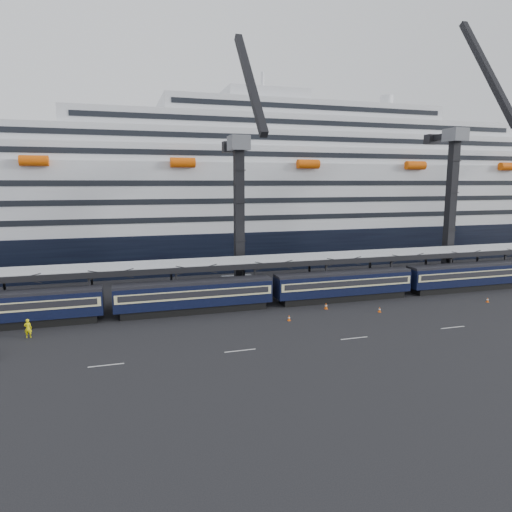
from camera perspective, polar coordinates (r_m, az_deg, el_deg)
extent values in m
plane|color=black|center=(58.88, 22.36, -6.93)|extent=(260.00, 260.00, 0.00)
cube|color=beige|center=(42.58, -18.23, -12.84)|extent=(3.00, 0.15, 0.02)
cube|color=beige|center=(43.80, -2.00, -11.73)|extent=(3.00, 0.15, 0.02)
cube|color=beige|center=(48.07, 12.18, -10.00)|extent=(3.00, 0.15, 0.02)
cube|color=beige|center=(54.70, 23.37, -8.19)|extent=(3.00, 0.15, 0.02)
cube|color=black|center=(56.89, -28.14, -7.42)|extent=(17.48, 2.40, 0.90)
cube|color=black|center=(56.43, -28.28, -5.66)|extent=(19.00, 2.80, 2.70)
cube|color=beige|center=(56.36, -28.30, -5.37)|extent=(18.62, 2.92, 1.05)
cube|color=black|center=(56.35, -28.31, -5.32)|extent=(17.86, 2.98, 0.70)
cube|color=black|center=(56.09, -28.40, -4.18)|extent=(19.00, 2.50, 0.35)
cube|color=black|center=(56.31, -7.66, -6.54)|extent=(17.48, 2.40, 0.90)
cube|color=black|center=(55.85, -7.70, -4.76)|extent=(19.00, 2.80, 2.70)
cube|color=beige|center=(55.78, -7.71, -4.47)|extent=(18.62, 2.92, 1.05)
cube|color=black|center=(55.77, -7.71, -4.42)|extent=(17.86, 2.98, 0.70)
cube|color=black|center=(55.51, -7.73, -3.26)|extent=(19.00, 2.50, 0.35)
cube|color=black|center=(62.50, 10.82, -5.04)|extent=(17.48, 2.40, 0.90)
cube|color=black|center=(62.08, 10.87, -3.43)|extent=(19.00, 2.80, 2.70)
cube|color=beige|center=(62.02, 10.88, -3.16)|extent=(18.62, 2.92, 1.05)
cube|color=black|center=(62.01, 10.88, -3.11)|extent=(17.86, 2.98, 0.70)
cube|color=black|center=(61.78, 10.92, -2.07)|extent=(19.00, 2.50, 0.35)
cube|color=black|center=(73.76, 24.76, -3.55)|extent=(17.48, 2.40, 0.90)
cube|color=black|center=(73.41, 24.86, -2.18)|extent=(19.00, 2.80, 2.70)
cube|color=beige|center=(73.36, 24.87, -1.95)|extent=(18.62, 2.92, 1.05)
cube|color=black|center=(73.35, 24.88, -1.91)|extent=(17.86, 2.98, 0.70)
cube|color=black|center=(73.15, 24.94, -1.02)|extent=(19.00, 2.50, 0.35)
cube|color=#9FA2A7|center=(68.86, 15.32, 0.32)|extent=(130.00, 6.00, 0.25)
cube|color=black|center=(66.42, 16.68, -0.32)|extent=(130.00, 0.25, 0.70)
cube|color=black|center=(71.43, 14.04, 0.44)|extent=(130.00, 0.25, 0.70)
cube|color=black|center=(63.23, -28.89, -3.78)|extent=(0.25, 0.25, 5.40)
cube|color=black|center=(56.40, -20.07, -4.64)|extent=(0.25, 0.25, 5.40)
cube|color=black|center=(61.85, -19.80, -3.44)|extent=(0.25, 0.25, 5.40)
cube|color=black|center=(56.64, -9.91, -4.15)|extent=(0.25, 0.25, 5.40)
cube|color=black|center=(62.07, -10.54, -3.00)|extent=(0.25, 0.25, 5.40)
cube|color=black|center=(58.61, -0.14, -3.56)|extent=(0.25, 0.25, 5.40)
cube|color=black|center=(63.88, -1.58, -2.49)|extent=(0.25, 0.25, 5.40)
cube|color=black|center=(62.15, 8.74, -2.93)|extent=(0.25, 0.25, 5.40)
cube|color=black|center=(67.14, 6.69, -1.98)|extent=(0.25, 0.25, 5.40)
cube|color=black|center=(67.01, 16.49, -2.32)|extent=(0.25, 0.25, 5.40)
cube|color=black|center=(71.66, 14.05, -1.48)|extent=(0.25, 0.25, 5.40)
cube|color=black|center=(72.92, 23.08, -1.77)|extent=(0.25, 0.25, 5.40)
cube|color=black|center=(77.22, 20.44, -1.03)|extent=(0.25, 0.25, 5.40)
cube|color=black|center=(79.66, 28.62, -1.29)|extent=(0.25, 0.25, 5.40)
cube|color=black|center=(83.61, 25.91, -0.64)|extent=(0.25, 0.25, 5.40)
cube|color=black|center=(97.43, 5.27, 2.01)|extent=(200.00, 28.00, 7.00)
cube|color=silver|center=(96.70, 5.36, 7.60)|extent=(190.00, 26.88, 12.00)
cube|color=silver|center=(96.79, 5.43, 12.05)|extent=(160.00, 24.64, 3.00)
cube|color=black|center=(85.47, 8.63, 12.36)|extent=(153.60, 0.12, 0.90)
cube|color=silver|center=(96.98, 5.45, 13.82)|extent=(124.00, 21.84, 3.00)
cube|color=black|center=(86.95, 8.27, 14.30)|extent=(119.04, 0.12, 0.90)
cube|color=silver|center=(97.27, 5.48, 15.58)|extent=(90.00, 19.04, 3.00)
cube|color=black|center=(88.54, 7.92, 16.17)|extent=(86.40, 0.12, 0.90)
cube|color=silver|center=(97.65, 5.51, 17.33)|extent=(56.00, 16.24, 3.00)
cube|color=black|center=(90.22, 7.57, 17.97)|extent=(53.76, 0.12, 0.90)
cube|color=silver|center=(95.36, 0.82, 19.09)|extent=(16.00, 12.00, 2.50)
cylinder|color=silver|center=(107.16, 16.00, 17.92)|extent=(2.80, 2.80, 3.00)
cylinder|color=#E65407|center=(76.48, -26.00, 10.66)|extent=(4.00, 1.60, 1.60)
cylinder|color=#E65407|center=(76.30, -9.15, 11.46)|extent=(4.00, 1.60, 1.60)
cylinder|color=#E65407|center=(82.23, 6.54, 11.35)|extent=(4.00, 1.60, 1.60)
cylinder|color=#E65407|center=(93.11, 19.30, 10.64)|extent=(4.00, 1.60, 1.60)
cylinder|color=#E65407|center=(107.45, 28.98, 9.76)|extent=(4.00, 1.60, 1.60)
cube|color=#52545A|center=(66.31, -2.08, -3.56)|extent=(4.50, 4.50, 2.00)
cube|color=black|center=(64.84, -2.13, 5.09)|extent=(1.30, 1.30, 18.00)
cube|color=#52545A|center=(64.89, -2.18, 13.93)|extent=(2.60, 3.20, 2.00)
cube|color=black|center=(60.34, -0.74, 20.91)|extent=(0.90, 12.26, 14.37)
cube|color=black|center=(67.32, -2.74, 13.76)|extent=(0.90, 5.04, 0.90)
cube|color=black|center=(69.75, -3.26, 13.43)|extent=(2.20, 1.60, 1.60)
cube|color=#52545A|center=(81.51, 22.67, -1.87)|extent=(4.50, 4.50, 2.00)
cube|color=black|center=(80.27, 23.16, 5.87)|extent=(1.30, 1.30, 20.00)
cube|color=#52545A|center=(80.52, 23.67, 13.70)|extent=(2.60, 3.20, 2.00)
cube|color=black|center=(77.44, 26.99, 19.83)|extent=(0.90, 12.21, 16.90)
cube|color=black|center=(82.68, 22.38, 13.64)|extent=(0.90, 5.60, 0.90)
cube|color=black|center=(84.86, 21.15, 13.44)|extent=(2.20, 1.60, 1.60)
imported|color=yellow|center=(52.29, -26.62, -8.09)|extent=(0.73, 0.48, 1.99)
cube|color=#E65407|center=(52.81, 4.14, -8.04)|extent=(0.34, 0.34, 0.04)
cone|color=#E65407|center=(52.71, 4.15, -7.69)|extent=(0.29, 0.29, 0.64)
cylinder|color=white|center=(52.71, 4.15, -7.69)|extent=(0.24, 0.24, 0.11)
cube|color=#E65407|center=(57.97, 15.17, -6.77)|extent=(0.34, 0.34, 0.04)
cone|color=#E65407|center=(57.88, 15.19, -6.45)|extent=(0.29, 0.29, 0.65)
cylinder|color=white|center=(57.88, 15.19, -6.45)|extent=(0.24, 0.24, 0.11)
cube|color=#E65407|center=(58.02, 8.74, -6.53)|extent=(0.41, 0.41, 0.04)
cone|color=#E65407|center=(57.91, 8.75, -6.15)|extent=(0.34, 0.34, 0.77)
cylinder|color=white|center=(57.91, 8.75, -6.15)|extent=(0.29, 0.29, 0.13)
cube|color=#E65407|center=(67.77, 26.95, -5.15)|extent=(0.34, 0.34, 0.04)
cone|color=#E65407|center=(67.69, 26.97, -4.88)|extent=(0.28, 0.28, 0.64)
cylinder|color=white|center=(67.69, 26.97, -4.88)|extent=(0.24, 0.24, 0.11)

